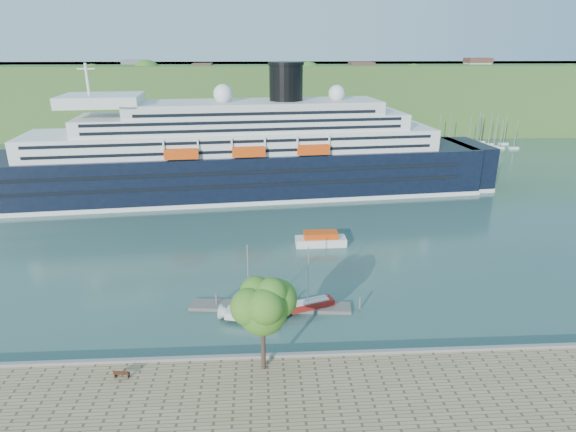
# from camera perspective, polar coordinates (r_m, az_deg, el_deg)

# --- Properties ---
(ground) EXTENTS (400.00, 400.00, 0.00)m
(ground) POSITION_cam_1_polar(r_m,az_deg,el_deg) (50.98, -2.44, -17.13)
(ground) COLOR #2C4F4A
(ground) RESTS_ON ground
(far_hillside) EXTENTS (400.00, 50.00, 24.00)m
(far_hillside) POSITION_cam_1_polar(r_m,az_deg,el_deg) (186.78, -3.23, 13.90)
(far_hillside) COLOR #375D25
(far_hillside) RESTS_ON ground
(quay_coping) EXTENTS (220.00, 0.50, 0.30)m
(quay_coping) POSITION_cam_1_polar(r_m,az_deg,el_deg) (50.14, -2.46, -16.21)
(quay_coping) COLOR slate
(quay_coping) RESTS_ON promenade
(cruise_ship) EXTENTS (123.15, 29.63, 27.40)m
(cruise_ship) POSITION_cam_1_polar(r_m,az_deg,el_deg) (101.65, -7.52, 9.94)
(cruise_ship) COLOR black
(cruise_ship) RESTS_ON ground
(park_bench) EXTENTS (1.57, 0.79, 0.96)m
(park_bench) POSITION_cam_1_polar(r_m,az_deg,el_deg) (49.91, -19.11, -17.16)
(park_bench) COLOR #412112
(park_bench) RESTS_ON promenade
(promenade_tree) EXTENTS (6.31, 6.31, 10.45)m
(promenade_tree) POSITION_cam_1_polar(r_m,az_deg,el_deg) (45.88, -3.01, -12.33)
(promenade_tree) COLOR #2A6019
(promenade_tree) RESTS_ON promenade
(floating_pontoon) EXTENTS (19.87, 4.38, 0.44)m
(floating_pontoon) POSITION_cam_1_polar(r_m,az_deg,el_deg) (60.06, -2.15, -10.66)
(floating_pontoon) COLOR #69645D
(floating_pontoon) RESTS_ON ground
(sailboat_white_near) EXTENTS (7.46, 3.65, 9.29)m
(sailboat_white_near) POSITION_cam_1_polar(r_m,az_deg,el_deg) (55.21, -4.21, -8.35)
(sailboat_white_near) COLOR silver
(sailboat_white_near) RESTS_ON ground
(sailboat_red) EXTENTS (6.46, 3.67, 8.06)m
(sailboat_red) POSITION_cam_1_polar(r_m,az_deg,el_deg) (57.84, 2.80, -7.63)
(sailboat_red) COLOR maroon
(sailboat_red) RESTS_ON ground
(tender_launch) EXTENTS (8.24, 2.95, 2.26)m
(tender_launch) POSITION_cam_1_polar(r_m,az_deg,el_deg) (77.52, 3.90, -2.68)
(tender_launch) COLOR #DE440D
(tender_launch) RESTS_ON ground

